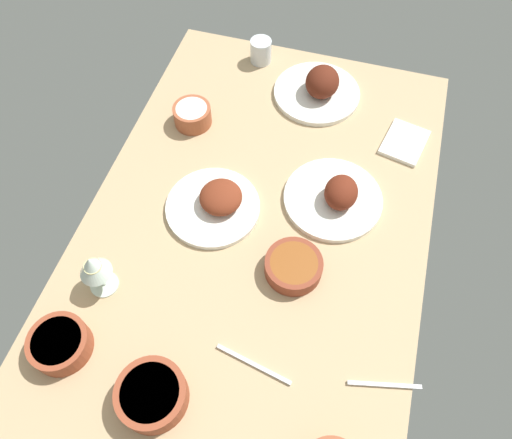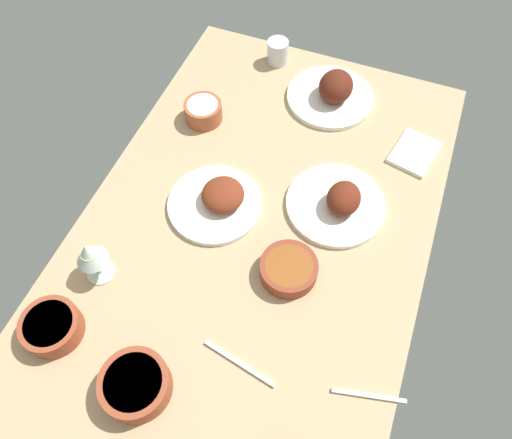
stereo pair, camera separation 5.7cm
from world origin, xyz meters
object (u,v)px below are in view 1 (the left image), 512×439
object	(u,v)px
bowl_cream	(192,115)
fork_loose	(384,385)
plate_near_viewer	(319,88)
bowl_soup	(294,266)
bowl_sauce	(152,395)
wine_glass	(93,267)
folded_napkin	(405,142)
plate_center_main	(336,196)
water_tumbler	(261,51)
spoon_loose	(254,364)
plate_far_side	(216,203)
bowl_pasta	(60,344)

from	to	relation	value
bowl_cream	fork_loose	xyz separation A→B (cm)	(-61.50, -67.14, -2.84)
plate_near_viewer	fork_loose	bearing A→B (deg)	-158.38
plate_near_viewer	bowl_soup	bearing A→B (deg)	-173.61
bowl_sauce	wine_glass	distance (cm)	31.49
bowl_soup	folded_napkin	bearing A→B (deg)	-23.81
plate_center_main	water_tumbler	bearing A→B (deg)	35.57
wine_glass	folded_napkin	bearing A→B (deg)	-44.78
spoon_loose	plate_center_main	bearing A→B (deg)	90.48
plate_far_side	fork_loose	xyz separation A→B (cm)	(-34.11, -50.46, -1.86)
plate_far_side	spoon_loose	size ratio (longest dim) A/B	1.36
plate_center_main	fork_loose	distance (cm)	49.28
bowl_cream	fork_loose	bearing A→B (deg)	-132.49
bowl_cream	folded_napkin	size ratio (longest dim) A/B	0.78
bowl_soup	bowl_cream	xyz separation A→B (cm)	(39.91, 41.05, 0.75)
plate_near_viewer	water_tumbler	distance (cm)	24.30
spoon_loose	fork_loose	bearing A→B (deg)	18.15
plate_near_viewer	bowl_cream	bearing A→B (deg)	122.49
plate_far_side	plate_center_main	world-z (taller)	plate_center_main
plate_center_main	bowl_soup	bearing A→B (deg)	165.56
water_tumbler	bowl_cream	bearing A→B (deg)	159.22
bowl_sauce	water_tumbler	world-z (taller)	water_tumbler
plate_near_viewer	water_tumbler	size ratio (longest dim) A/B	3.48
bowl_pasta	bowl_cream	bearing A→B (deg)	-3.77
plate_far_side	bowl_cream	world-z (taller)	plate_far_side
bowl_sauce	bowl_pasta	world-z (taller)	bowl_sauce
bowl_cream	water_tumbler	xyz separation A→B (cm)	(32.19, -12.21, 0.65)
bowl_cream	bowl_sauce	xyz separation A→B (cm)	(-78.11, -19.42, 0.24)
bowl_cream	bowl_pasta	xyz separation A→B (cm)	(-73.57, 4.85, -0.16)
plate_far_side	bowl_pasta	bearing A→B (deg)	155.01
plate_near_viewer	bowl_pasta	distance (cm)	102.98
bowl_cream	spoon_loose	distance (cm)	75.60
bowl_cream	wine_glass	size ratio (longest dim) A/B	0.81
bowl_soup	bowl_pasta	world-z (taller)	bowl_pasta
plate_far_side	fork_loose	distance (cm)	60.93
bowl_pasta	fork_loose	world-z (taller)	bowl_pasta
bowl_soup	folded_napkin	size ratio (longest dim) A/B	0.99
plate_center_main	spoon_loose	size ratio (longest dim) A/B	1.44
spoon_loose	water_tumbler	bearing A→B (deg)	115.77
bowl_cream	wine_glass	bearing A→B (deg)	177.28
plate_far_side	wine_glass	size ratio (longest dim) A/B	1.82
plate_center_main	folded_napkin	size ratio (longest dim) A/B	1.85
bowl_cream	folded_napkin	distance (cm)	63.53
plate_far_side	wine_glass	world-z (taller)	wine_glass
bowl_soup	bowl_pasta	xyz separation A→B (cm)	(-33.66, 45.90, 0.60)
bowl_pasta	spoon_loose	size ratio (longest dim) A/B	0.73
bowl_soup	fork_loose	distance (cm)	33.93
plate_far_side	plate_center_main	xyz separation A→B (cm)	(10.86, -30.39, 0.13)
bowl_sauce	spoon_loose	distance (cm)	22.95
bowl_cream	plate_center_main	bearing A→B (deg)	-109.36
plate_far_side	bowl_sauce	bearing A→B (deg)	-176.90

